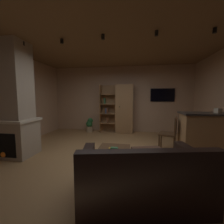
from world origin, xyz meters
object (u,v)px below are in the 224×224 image
coffee_table (114,153)px  table_book_0 (112,148)px  potted_floor_plant (90,125)px  kitchen_bar_counter (213,135)px  leather_couch (142,180)px  wall_mounted_tv (162,95)px  tissue_box (218,111)px  bookshelf_cabinet (122,109)px  stone_fireplace (12,106)px  table_book_1 (114,148)px  dining_chair (171,132)px

coffee_table → table_book_0: (-0.04, -0.01, 0.10)m
coffee_table → potted_floor_plant: bearing=116.3°
kitchen_bar_counter → coffee_table: kitchen_bar_counter is taller
leather_couch → wall_mounted_tv: wall_mounted_tv is taller
leather_couch → potted_floor_plant: bearing=117.8°
tissue_box → bookshelf_cabinet: bearing=137.9°
potted_floor_plant → wall_mounted_tv: wall_mounted_tv is taller
stone_fireplace → wall_mounted_tv: bearing=36.5°
potted_floor_plant → kitchen_bar_counter: bearing=-28.7°
tissue_box → potted_floor_plant: (-3.76, 2.04, -0.83)m
potted_floor_plant → wall_mounted_tv: size_ratio=0.63×
bookshelf_cabinet → coffee_table: bearing=-88.0°
leather_couch → bookshelf_cabinet: bearing=99.0°
kitchen_bar_counter → coffee_table: size_ratio=2.24×
kitchen_bar_counter → table_book_1: (-2.22, -0.98, -0.08)m
leather_couch → dining_chair: size_ratio=1.97×
table_book_0 → potted_floor_plant: potted_floor_plant is taller
stone_fireplace → dining_chair: 4.04m
stone_fireplace → bookshelf_cabinet: stone_fireplace is taller
kitchen_bar_counter → dining_chair: kitchen_bar_counter is taller
dining_chair → kitchen_bar_counter: bearing=-17.2°
dining_chair → stone_fireplace: bearing=-167.2°
stone_fireplace → coffee_table: (2.53, -0.33, -0.89)m
coffee_table → table_book_0: 0.10m
table_book_1 → kitchen_bar_counter: bearing=23.8°
kitchen_bar_counter → leather_couch: (-1.74, -1.71, -0.24)m
table_book_0 → coffee_table: bearing=14.3°
kitchen_bar_counter → table_book_0: 2.47m
leather_couch → wall_mounted_tv: bearing=76.4°
wall_mounted_tv → tissue_box: bearing=-71.4°
kitchen_bar_counter → table_book_0: (-2.28, -0.95, -0.11)m
leather_couch → coffee_table: (-0.50, 0.77, 0.04)m
table_book_1 → wall_mounted_tv: size_ratio=0.15×
coffee_table → table_book_0: size_ratio=5.61×
coffee_table → potted_floor_plant: (-1.46, 2.96, -0.04)m
leather_couch → table_book_0: bearing=125.5°
tissue_box → potted_floor_plant: tissue_box is taller
stone_fireplace → table_book_1: (2.55, -0.38, -0.77)m
stone_fireplace → tissue_box: stone_fireplace is taller
coffee_table → dining_chair: 1.83m
stone_fireplace → kitchen_bar_counter: bearing=7.2°
leather_couch → table_book_1: (-0.49, 0.73, 0.16)m
leather_couch → table_book_0: leather_couch is taller
bookshelf_cabinet → tissue_box: bearing=-42.1°
stone_fireplace → kitchen_bar_counter: 4.86m
leather_couch → coffee_table: bearing=123.1°
bookshelf_cabinet → dining_chair: size_ratio=2.13×
coffee_table → dining_chair: (1.35, 1.21, 0.19)m
coffee_table → bookshelf_cabinet: bearing=92.0°
potted_floor_plant → leather_couch: bearing=-62.2°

